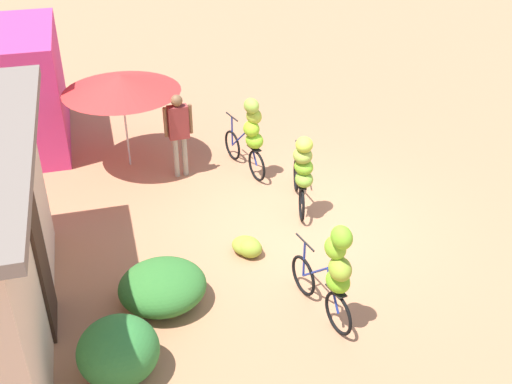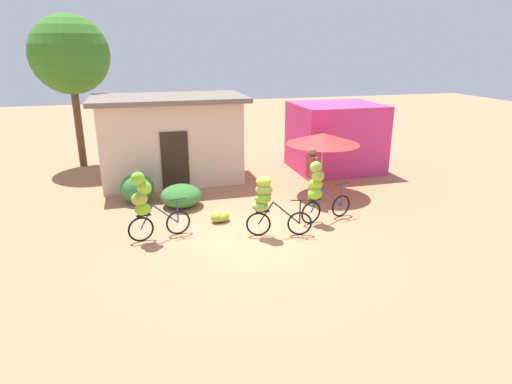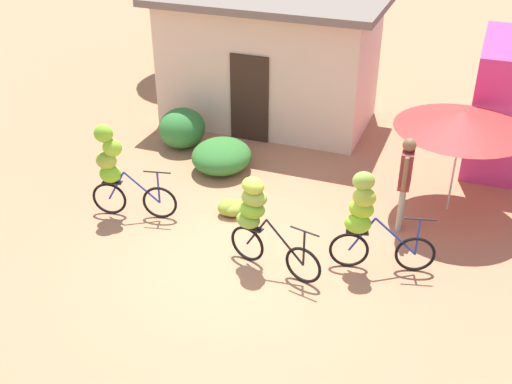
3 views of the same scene
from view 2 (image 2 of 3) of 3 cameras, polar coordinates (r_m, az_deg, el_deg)
ground_plane at (r=11.20m, az=-0.37°, el=-5.96°), size 60.00×60.00×0.00m
building_low at (r=15.95m, az=-11.05°, el=6.88°), size 5.26×3.06×3.01m
shop_pink at (r=17.41m, az=10.30°, el=7.06°), size 3.20×2.80×2.57m
tree_behind_building at (r=18.72m, az=-23.13°, el=16.08°), size 2.96×2.96×5.83m
hedge_bush_front_left at (r=14.08m, az=-15.26°, el=0.47°), size 1.03×1.07×0.89m
hedge_bush_front_right at (r=13.46m, az=-9.73°, el=-0.48°), size 1.24×1.33×0.65m
market_umbrella at (r=14.28m, az=8.72°, el=6.91°), size 2.37×2.37×2.00m
bicycle_leftmost at (r=11.04m, az=-14.18°, el=-1.35°), size 1.58×0.48×1.79m
bicycle_near_pile at (r=10.96m, az=1.41°, el=-1.20°), size 1.67×0.52×1.59m
bicycle_center_loaded at (r=11.96m, az=8.15°, el=0.46°), size 1.66×0.56×1.74m
banana_pile_on_ground at (r=12.18m, az=-4.79°, el=-3.22°), size 0.71×0.67×0.31m
person_vendor at (r=13.28m, az=7.31°, el=2.85°), size 0.23×0.58×1.77m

